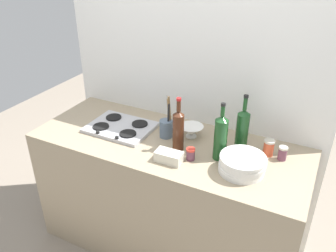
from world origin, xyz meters
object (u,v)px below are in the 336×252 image
(wine_bottle_leftmost, at_px, (242,129))
(wine_bottle_mid_right, at_px, (221,137))
(plate_stack, at_px, (242,164))
(butter_dish, at_px, (169,157))
(condiment_jar_spare, at_px, (283,153))
(stovetop_hob, at_px, (121,127))
(mixing_bowl, at_px, (191,131))
(utensil_crock, at_px, (166,127))
(condiment_jar_front, at_px, (191,154))
(condiment_jar_rear, at_px, (269,148))
(wine_bottle_mid_left, at_px, (178,129))

(wine_bottle_leftmost, height_order, wine_bottle_mid_right, wine_bottle_leftmost)
(plate_stack, height_order, butter_dish, plate_stack)
(condiment_jar_spare, bearing_deg, stovetop_hob, -173.47)
(plate_stack, relative_size, mixing_bowl, 1.67)
(plate_stack, xyz_separation_m, wine_bottle_leftmost, (-0.07, 0.23, 0.09))
(utensil_crock, xyz_separation_m, condiment_jar_front, (0.25, -0.18, -0.03))
(butter_dish, xyz_separation_m, condiment_jar_rear, (0.51, 0.33, 0.02))
(wine_bottle_mid_right, xyz_separation_m, butter_dish, (-0.25, -0.17, -0.11))
(wine_bottle_leftmost, distance_m, butter_dish, 0.48)
(utensil_crock, bearing_deg, condiment_jar_front, -34.95)
(mixing_bowl, bearing_deg, wine_bottle_leftmost, -0.41)
(stovetop_hob, xyz_separation_m, butter_dish, (0.47, -0.20, 0.02))
(condiment_jar_front, bearing_deg, condiment_jar_rear, 32.61)
(wine_bottle_leftmost, xyz_separation_m, butter_dish, (-0.34, -0.32, -0.11))
(wine_bottle_mid_right, height_order, mixing_bowl, wine_bottle_mid_right)
(wine_bottle_mid_right, height_order, condiment_jar_spare, wine_bottle_mid_right)
(wine_bottle_mid_left, bearing_deg, utensil_crock, 142.62)
(stovetop_hob, distance_m, condiment_jar_spare, 1.07)
(condiment_jar_front, xyz_separation_m, condiment_jar_rear, (0.40, 0.26, 0.01))
(plate_stack, height_order, utensil_crock, utensil_crock)
(butter_dish, relative_size, condiment_jar_spare, 1.85)
(condiment_jar_front, xyz_separation_m, condiment_jar_spare, (0.49, 0.25, 0.01))
(utensil_crock, bearing_deg, condiment_jar_spare, 5.41)
(wine_bottle_leftmost, xyz_separation_m, wine_bottle_mid_left, (-0.35, -0.17, -0.00))
(stovetop_hob, height_order, wine_bottle_mid_right, wine_bottle_mid_right)
(wine_bottle_leftmost, bearing_deg, mixing_bowl, 179.59)
(butter_dish, xyz_separation_m, condiment_jar_spare, (0.59, 0.32, 0.01))
(mixing_bowl, xyz_separation_m, condiment_jar_spare, (0.59, -0.00, -0.00))
(plate_stack, distance_m, wine_bottle_leftmost, 0.25)
(stovetop_hob, distance_m, plate_stack, 0.89)
(stovetop_hob, relative_size, condiment_jar_spare, 5.02)
(wine_bottle_mid_left, distance_m, butter_dish, 0.18)
(plate_stack, distance_m, condiment_jar_front, 0.31)
(mixing_bowl, distance_m, condiment_jar_front, 0.27)
(wine_bottle_leftmost, height_order, condiment_jar_rear, wine_bottle_leftmost)
(plate_stack, bearing_deg, utensil_crock, 164.32)
(wine_bottle_mid_left, bearing_deg, wine_bottle_leftmost, 26.06)
(wine_bottle_mid_right, distance_m, condiment_jar_spare, 0.39)
(condiment_jar_spare, bearing_deg, wine_bottle_leftmost, -179.69)
(wine_bottle_mid_right, relative_size, condiment_jar_front, 4.87)
(plate_stack, xyz_separation_m, condiment_jar_front, (-0.31, -0.02, -0.01))
(wine_bottle_leftmost, xyz_separation_m, wine_bottle_mid_right, (-0.09, -0.15, 0.00))
(plate_stack, height_order, condiment_jar_spare, plate_stack)
(condiment_jar_front, relative_size, condiment_jar_rear, 0.72)
(stovetop_hob, xyz_separation_m, wine_bottle_mid_left, (0.46, -0.05, 0.12))
(wine_bottle_mid_right, bearing_deg, mixing_bowl, 148.21)
(condiment_jar_front, bearing_deg, wine_bottle_leftmost, 46.37)
(wine_bottle_mid_left, relative_size, condiment_jar_rear, 3.38)
(stovetop_hob, relative_size, wine_bottle_mid_right, 1.20)
(plate_stack, xyz_separation_m, condiment_jar_rear, (0.09, 0.24, 0.00))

